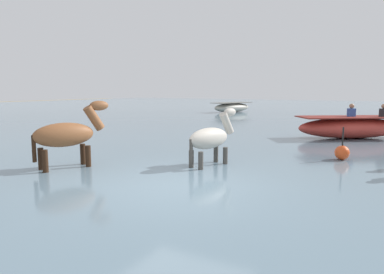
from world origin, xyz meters
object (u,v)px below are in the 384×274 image
Objects in this scene: horse_lead_chestnut at (67,137)px; channel_buoy at (342,152)px; boat_near_starboard at (232,107)px; boat_distant_east at (351,127)px; horse_trailing_pinto at (211,140)px.

channel_buoy is at bearing 38.41° from horse_lead_chestnut.
boat_distant_east reaches higher than boat_near_starboard.
horse_trailing_pinto is 2.10× the size of channel_buoy.
horse_lead_chestnut reaches higher than horse_trailing_pinto.
horse_lead_chestnut is at bearing -76.18° from boat_near_starboard.
boat_near_starboard is 15.47m from boat_distant_east.
boat_near_starboard is at bearing 112.71° from horse_trailing_pinto.
boat_distant_east is 4.64m from channel_buoy.
horse_trailing_pinto is at bearing -108.39° from boat_distant_east.
horse_trailing_pinto is at bearing 35.13° from horse_lead_chestnut.
boat_distant_east is at bearing -49.12° from boat_near_starboard.
channel_buoy is (0.32, -4.63, -0.22)m from boat_distant_east.
horse_lead_chestnut is 0.49× the size of boat_distant_east.
horse_trailing_pinto reaches higher than boat_distant_east.
horse_lead_chestnut is 1.11× the size of horse_trailing_pinto.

